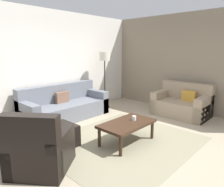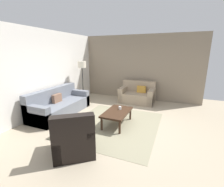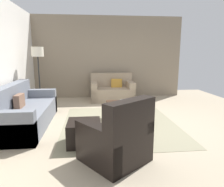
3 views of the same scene
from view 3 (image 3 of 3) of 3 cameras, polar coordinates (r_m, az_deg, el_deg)
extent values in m
plane|color=tan|center=(4.58, 2.14, -8.45)|extent=(8.00, 8.00, 0.00)
cube|color=gray|center=(7.30, -1.14, 10.04)|extent=(0.12, 5.20, 2.80)
cube|color=gray|center=(4.58, 2.14, -8.40)|extent=(2.80, 2.45, 0.01)
cube|color=slate|center=(4.76, -22.67, -5.93)|extent=(2.25, 0.91, 0.42)
cube|color=slate|center=(4.81, -26.69, -3.25)|extent=(2.25, 0.24, 0.88)
cube|color=slate|center=(3.81, -27.16, -8.91)|extent=(0.20, 0.91, 0.62)
cube|color=slate|center=(5.69, -19.86, -1.99)|extent=(0.20, 0.91, 0.62)
cube|color=brown|center=(4.68, -24.44, -1.92)|extent=(0.36, 0.12, 0.28)
cube|color=gray|center=(6.80, 0.04, -0.14)|extent=(0.90, 1.40, 0.42)
cube|color=gray|center=(7.08, -0.24, 2.20)|extent=(0.24, 1.40, 0.88)
cube|color=gray|center=(6.74, -5.06, 0.59)|extent=(0.90, 0.20, 0.62)
cube|color=gray|center=(6.86, 5.04, 0.78)|extent=(0.90, 0.20, 0.62)
cube|color=gold|center=(6.86, 1.27, 2.93)|extent=(0.12, 0.36, 0.28)
cube|color=black|center=(3.06, 0.64, -14.34)|extent=(1.12, 1.12, 0.44)
cube|color=black|center=(2.76, 5.03, -11.46)|extent=(0.64, 0.76, 0.95)
cube|color=black|center=(3.23, 4.83, -11.35)|extent=(0.74, 0.61, 0.60)
cube|color=black|center=(2.83, -4.21, -14.74)|extent=(0.74, 0.61, 0.60)
cube|color=black|center=(3.60, -7.78, -10.75)|extent=(0.56, 0.56, 0.40)
cylinder|color=#382316|center=(4.17, 7.51, -7.92)|extent=(0.06, 0.06, 0.36)
cylinder|color=#382316|center=(5.09, 4.96, -4.37)|extent=(0.06, 0.06, 0.36)
cylinder|color=#382316|center=(4.09, 0.33, -8.24)|extent=(0.06, 0.06, 0.36)
cylinder|color=#382316|center=(5.02, -0.90, -4.55)|extent=(0.06, 0.06, 0.36)
cube|color=#382316|center=(4.53, 2.93, -3.62)|extent=(1.10, 0.64, 0.05)
cylinder|color=white|center=(4.69, 2.83, -2.21)|extent=(0.08, 0.08, 0.09)
cylinder|color=black|center=(6.19, -19.12, -3.73)|extent=(0.28, 0.28, 0.03)
cylinder|color=#262626|center=(6.06, -19.55, 2.78)|extent=(0.04, 0.04, 1.45)
cylinder|color=beige|center=(6.00, -20.08, 10.88)|extent=(0.32, 0.32, 0.26)
camera|label=1|loc=(3.35, 60.93, 9.68)|focal=33.26mm
camera|label=2|loc=(2.28, 78.57, 15.83)|focal=25.33mm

